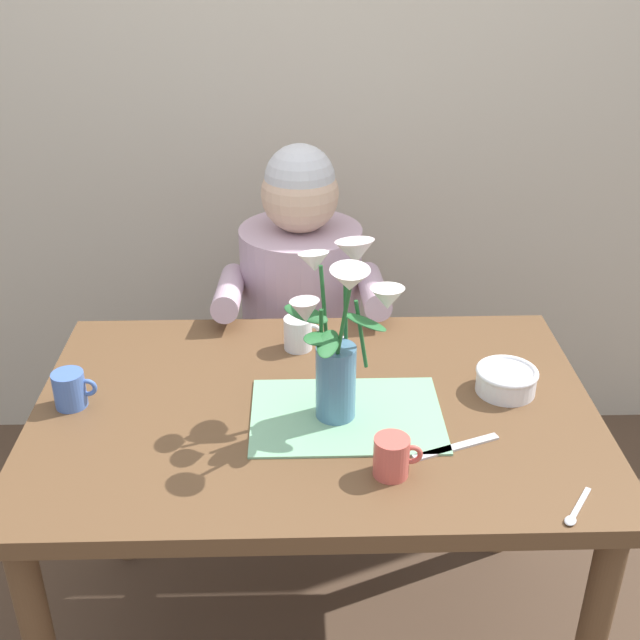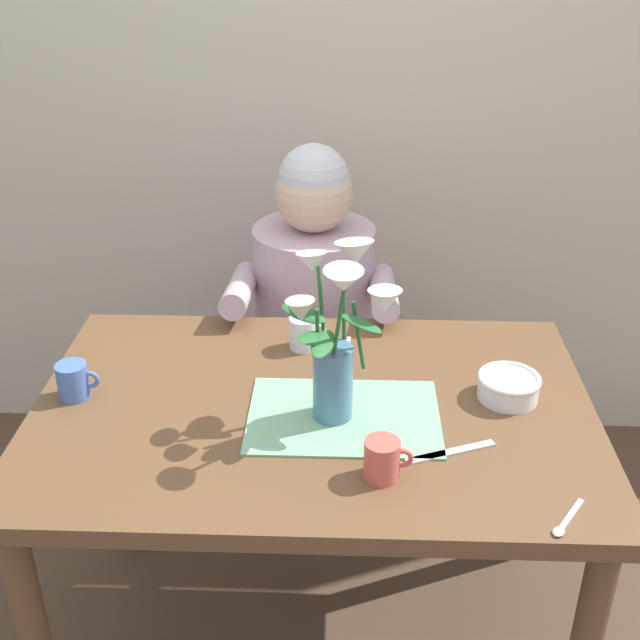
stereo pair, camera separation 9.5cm
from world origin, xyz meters
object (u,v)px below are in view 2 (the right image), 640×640
(flower_vase, at_px, (338,334))
(tea_cup, at_px, (383,459))
(seated_person, at_px, (314,337))
(ceramic_bowl, at_px, (509,386))
(coffee_cup, at_px, (304,333))
(ceramic_mug, at_px, (74,381))
(dinner_knife, at_px, (451,452))

(flower_vase, height_order, tea_cup, flower_vase)
(seated_person, height_order, ceramic_bowl, seated_person)
(flower_vase, xyz_separation_m, coffee_cup, (-0.08, 0.29, -0.16))
(tea_cup, bearing_deg, ceramic_mug, 159.33)
(seated_person, xyz_separation_m, flower_vase, (0.08, -0.66, 0.38))
(flower_vase, bearing_deg, ceramic_mug, 174.13)
(seated_person, xyz_separation_m, ceramic_bowl, (0.45, -0.57, 0.21))
(seated_person, xyz_separation_m, ceramic_mug, (-0.49, -0.60, 0.22))
(ceramic_bowl, xyz_separation_m, coffee_cup, (-0.45, 0.20, 0.01))
(ceramic_bowl, distance_m, ceramic_mug, 0.94)
(dinner_knife, bearing_deg, flower_vase, 131.76)
(flower_vase, relative_size, ceramic_mug, 4.09)
(tea_cup, relative_size, coffee_cup, 1.00)
(seated_person, xyz_separation_m, dinner_knife, (0.30, -0.77, 0.18))
(ceramic_bowl, relative_size, ceramic_mug, 1.46)
(dinner_knife, xyz_separation_m, tea_cup, (-0.14, -0.08, 0.04))
(ceramic_bowl, distance_m, coffee_cup, 0.50)
(dinner_knife, xyz_separation_m, ceramic_mug, (-0.79, 0.17, 0.04))
(tea_cup, xyz_separation_m, coffee_cup, (-0.17, 0.48, 0.00))
(dinner_knife, bearing_deg, seated_person, 89.89)
(seated_person, xyz_separation_m, tea_cup, (0.17, -0.85, 0.22))
(ceramic_bowl, xyz_separation_m, ceramic_mug, (-0.94, -0.03, 0.01))
(flower_vase, relative_size, coffee_cup, 4.09)
(seated_person, height_order, coffee_cup, seated_person)
(dinner_knife, relative_size, ceramic_mug, 2.04)
(dinner_knife, height_order, coffee_cup, coffee_cup)
(flower_vase, distance_m, coffee_cup, 0.34)
(flower_vase, relative_size, dinner_knife, 2.00)
(dinner_knife, bearing_deg, tea_cup, -172.40)
(seated_person, distance_m, flower_vase, 0.76)
(tea_cup, bearing_deg, flower_vase, 115.11)
(ceramic_mug, xyz_separation_m, tea_cup, (0.66, -0.25, 0.00))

